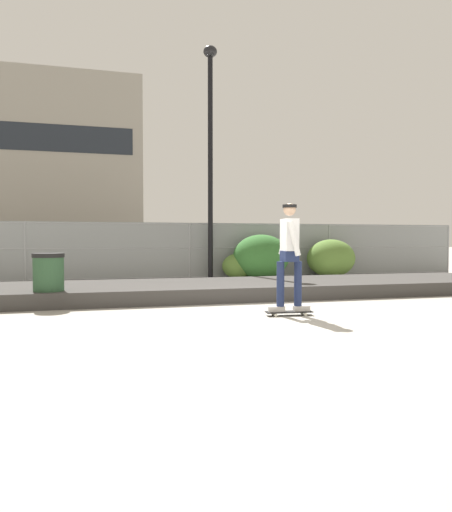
{
  "coord_description": "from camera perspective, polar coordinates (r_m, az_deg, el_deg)",
  "views": [
    {
      "loc": [
        -2.41,
        -6.59,
        1.28
      ],
      "look_at": [
        0.36,
        4.41,
        0.87
      ],
      "focal_mm": 31.05,
      "sensor_mm": 36.0,
      "label": 1
    }
  ],
  "objects": [
    {
      "name": "parked_car_far",
      "position": [
        20.43,
        14.26,
        0.77
      ],
      "size": [
        4.47,
        2.08,
        1.66
      ],
      "color": "black",
      "rests_on": "ground_plane"
    },
    {
      "name": "library_building",
      "position": [
        52.78,
        -24.58,
        9.84
      ],
      "size": [
        24.14,
        15.94,
        17.14
      ],
      "color": "gray",
      "rests_on": "ground_plane"
    },
    {
      "name": "gravel_berm",
      "position": [
        10.25,
        -0.47,
        -4.25
      ],
      "size": [
        14.47,
        2.72,
        0.31
      ],
      "primitive_type": "cube",
      "color": "#3D3A38",
      "rests_on": "ground_plane"
    },
    {
      "name": "ground_plane",
      "position": [
        7.13,
        5.89,
        -8.29
      ],
      "size": [
        120.0,
        120.0,
        0.0
      ],
      "primitive_type": "plane",
      "color": "#9E998E"
    },
    {
      "name": "skateboard",
      "position": [
        7.64,
        8.13,
        -7.17
      ],
      "size": [
        0.81,
        0.26,
        0.07
      ],
      "color": "black",
      "rests_on": "ground_plane"
    },
    {
      "name": "parked_car_near",
      "position": [
        18.34,
        -24.56,
        0.51
      ],
      "size": [
        4.53,
        2.21,
        1.66
      ],
      "color": "#B7BABF",
      "rests_on": "ground_plane"
    },
    {
      "name": "trash_bin",
      "position": [
        9.1,
        -21.88,
        -2.89
      ],
      "size": [
        0.59,
        0.59,
        1.03
      ],
      "color": "#2D5133",
      "rests_on": "ground_plane"
    },
    {
      "name": "shrub_left",
      "position": [
        14.6,
        1.61,
        -1.3
      ],
      "size": [
        1.09,
        0.89,
        0.84
      ],
      "color": "#567A33",
      "rests_on": "ground_plane"
    },
    {
      "name": "skater",
      "position": [
        7.54,
        8.17,
        0.81
      ],
      "size": [
        0.73,
        0.6,
        1.83
      ],
      "color": "#B2ADA8",
      "rests_on": "skateboard"
    },
    {
      "name": "parked_car_mid",
      "position": [
        18.23,
        -4.72,
        0.68
      ],
      "size": [
        4.54,
        2.24,
        1.66
      ],
      "color": "navy",
      "rests_on": "ground_plane"
    },
    {
      "name": "street_lamp",
      "position": [
        14.79,
        -2.04,
        15.08
      ],
      "size": [
        0.44,
        0.44,
        7.5
      ],
      "color": "black",
      "rests_on": "ground_plane"
    },
    {
      "name": "chain_fence",
      "position": [
        14.66,
        -4.69,
        0.71
      ],
      "size": [
        20.24,
        0.06,
        1.85
      ],
      "color": "gray",
      "rests_on": "ground_plane"
    },
    {
      "name": "shrub_center",
      "position": [
        14.65,
        4.57,
        -0.08
      ],
      "size": [
        1.89,
        1.55,
        1.46
      ],
      "color": "#336B2D",
      "rests_on": "ground_plane"
    },
    {
      "name": "shrub_right",
      "position": [
        15.63,
        13.37,
        -0.28
      ],
      "size": [
        1.69,
        1.38,
        1.3
      ],
      "color": "#567A33",
      "rests_on": "ground_plane"
    }
  ]
}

